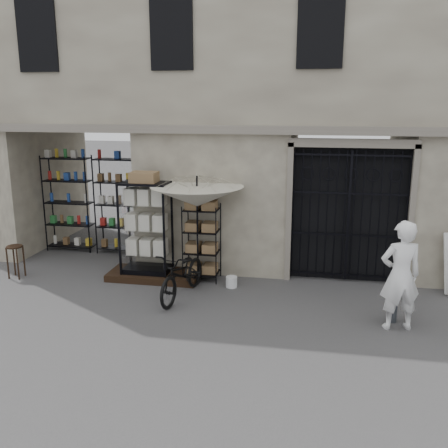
% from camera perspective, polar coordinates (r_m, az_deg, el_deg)
% --- Properties ---
extents(ground, '(80.00, 80.00, 0.00)m').
position_cam_1_polar(ground, '(9.35, 3.32, -10.31)').
color(ground, '#232326').
rests_on(ground, ground).
extents(main_building, '(14.00, 4.00, 9.00)m').
position_cam_1_polar(main_building, '(12.54, 6.01, 16.84)').
color(main_building, '#ACA58D').
rests_on(main_building, ground).
extents(shop_recess, '(3.00, 1.70, 3.00)m').
position_cam_1_polar(shop_recess, '(12.77, -15.40, 2.83)').
color(shop_recess, black).
rests_on(shop_recess, ground).
extents(shop_shelving, '(2.70, 0.50, 2.50)m').
position_cam_1_polar(shop_shelving, '(13.28, -14.60, 2.19)').
color(shop_shelving, black).
rests_on(shop_shelving, ground).
extents(iron_gate, '(2.50, 0.21, 3.00)m').
position_cam_1_polar(iron_gate, '(11.02, 14.00, 1.25)').
color(iron_gate, black).
rests_on(iron_gate, ground).
extents(step_platform, '(2.00, 0.90, 0.15)m').
position_cam_1_polar(step_platform, '(11.23, -7.95, -5.80)').
color(step_platform, black).
rests_on(step_platform, ground).
extents(display_cabinet, '(1.12, 0.84, 2.17)m').
position_cam_1_polar(display_cabinet, '(10.99, -8.89, -0.96)').
color(display_cabinet, black).
rests_on(display_cabinet, step_platform).
extents(wire_rack, '(0.87, 0.76, 1.68)m').
position_cam_1_polar(wire_rack, '(10.86, -2.56, -2.23)').
color(wire_rack, black).
rests_on(wire_rack, ground).
extents(market_umbrella, '(1.94, 1.97, 2.79)m').
position_cam_1_polar(market_umbrella, '(10.44, -3.11, 3.81)').
color(market_umbrella, black).
rests_on(market_umbrella, ground).
extents(white_bucket, '(0.30, 0.30, 0.23)m').
position_cam_1_polar(white_bucket, '(10.61, 0.86, -6.62)').
color(white_bucket, silver).
rests_on(white_bucket, ground).
extents(bicycle, '(0.81, 1.08, 1.87)m').
position_cam_1_polar(bicycle, '(10.15, -4.68, -8.32)').
color(bicycle, black).
rests_on(bicycle, ground).
extents(wooden_stool, '(0.39, 0.39, 0.73)m').
position_cam_1_polar(wooden_stool, '(12.02, -22.70, -3.90)').
color(wooden_stool, black).
rests_on(wooden_stool, ground).
extents(steel_bollard, '(0.19, 0.19, 0.92)m').
position_cam_1_polar(steel_bollard, '(9.38, 18.80, -7.92)').
color(steel_bollard, '#4C5259').
rests_on(steel_bollard, ground).
extents(shopkeeper, '(1.14, 2.03, 0.46)m').
position_cam_1_polar(shopkeeper, '(9.31, 19.02, -11.18)').
color(shopkeeper, white).
rests_on(shopkeeper, ground).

